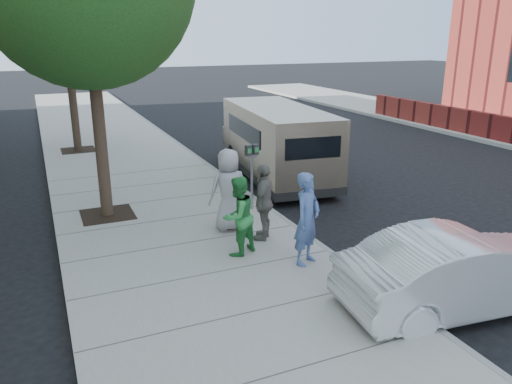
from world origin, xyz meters
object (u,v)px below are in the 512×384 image
person_green_shirt (238,216)px  sedan (462,271)px  person_gray_shirt (229,190)px  van (276,141)px  tree_far (65,15)px  person_officer (307,219)px  person_striped_polo (264,202)px  parking_meter (252,163)px

person_green_shirt → sedan: bearing=103.7°
person_gray_shirt → van: bearing=-128.7°
sedan → tree_far: bearing=24.0°
person_officer → person_green_shirt: (-1.01, 0.89, -0.10)m
tree_far → sedan: 15.34m
van → person_striped_polo: (-2.48, -4.52, -0.20)m
van → person_striped_polo: size_ratio=3.76×
parking_meter → van: 3.34m
person_striped_polo → tree_far: bearing=-127.1°
tree_far → person_green_shirt: size_ratio=4.16×
sedan → person_officer: 2.75m
person_officer → van: bearing=38.7°
parking_meter → tree_far: bearing=103.0°
parking_meter → sedan: (1.30, -5.42, -0.65)m
van → person_green_shirt: (-3.25, -5.01, -0.23)m
person_green_shirt → person_gray_shirt: person_gray_shirt is taller
van → person_gray_shirt: bearing=-121.6°
van → person_striped_polo: van is taller
van → person_green_shirt: bearing=-116.3°
sedan → person_green_shirt: bearing=45.7°
tree_far → person_green_shirt: bearing=-79.7°
person_gray_shirt → person_striped_polo: person_gray_shirt is taller
parking_meter → person_green_shirt: bearing=-126.9°
van → person_officer: bearing=-104.1°
van → person_officer: van is taller
van → sedan: 8.16m
parking_meter → van: bearing=46.2°
person_officer → person_gray_shirt: 2.29m
parking_meter → person_striped_polo: (-0.51, -1.82, -0.35)m
person_green_shirt → person_gray_shirt: (0.30, 1.29, 0.12)m
van → person_green_shirt: size_ratio=3.91×
person_green_shirt → parking_meter: bearing=-145.2°
tree_far → van: size_ratio=1.06×
person_officer → person_green_shirt: 1.35m
person_green_shirt → person_striped_polo: person_striped_polo is taller
person_officer → sedan: bearing=-85.0°
person_gray_shirt → person_striped_polo: size_ratio=1.11×
parking_meter → sedan: bearing=-84.3°
parking_meter → person_green_shirt: size_ratio=1.03×
tree_far → sedan: size_ratio=1.61×
sedan → person_striped_polo: (-1.81, 3.61, 0.30)m
parking_meter → person_officer: size_ratio=0.92×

